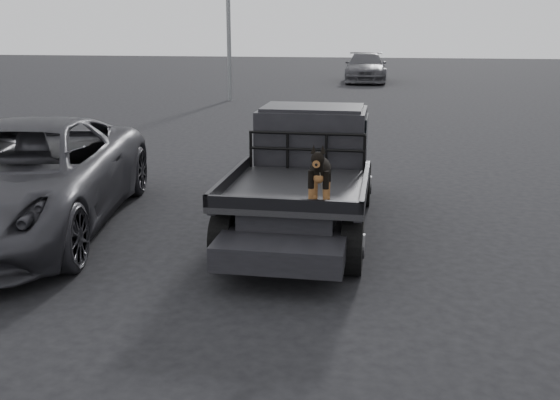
% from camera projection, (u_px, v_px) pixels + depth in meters
% --- Properties ---
extents(ground, '(120.00, 120.00, 0.00)m').
position_uv_depth(ground, '(230.00, 284.00, 7.63)').
color(ground, black).
rests_on(ground, ground).
extents(flatbed_ute, '(2.00, 5.40, 0.92)m').
position_uv_depth(flatbed_ute, '(305.00, 201.00, 9.58)').
color(flatbed_ute, black).
rests_on(flatbed_ute, ground).
extents(ute_cab, '(1.72, 1.30, 0.88)m').
position_uv_depth(ute_cab, '(313.00, 133.00, 10.24)').
color(ute_cab, black).
rests_on(ute_cab, flatbed_ute).
extents(headache_rack, '(1.80, 0.08, 0.55)m').
position_uv_depth(headache_rack, '(307.00, 151.00, 9.57)').
color(headache_rack, black).
rests_on(headache_rack, flatbed_ute).
extents(dog, '(0.32, 0.60, 0.74)m').
position_uv_depth(dog, '(320.00, 174.00, 7.67)').
color(dog, black).
rests_on(dog, flatbed_ute).
extents(parked_suv, '(3.75, 6.37, 1.66)m').
position_uv_depth(parked_suv, '(22.00, 178.00, 9.43)').
color(parked_suv, '#333338').
rests_on(parked_suv, ground).
extents(distant_car_b, '(2.49, 5.69, 1.63)m').
position_uv_depth(distant_car_b, '(366.00, 67.00, 35.60)').
color(distant_car_b, '#47474C').
rests_on(distant_car_b, ground).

